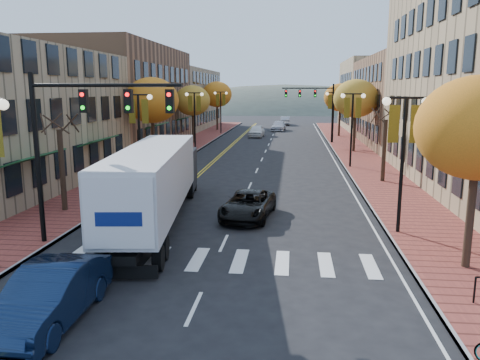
% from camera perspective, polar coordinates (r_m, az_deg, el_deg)
% --- Properties ---
extents(ground, '(200.00, 200.00, 0.00)m').
position_cam_1_polar(ground, '(16.12, -4.12, -12.20)').
color(ground, black).
rests_on(ground, ground).
extents(sidewalk_left, '(4.00, 85.00, 0.15)m').
position_cam_1_polar(sidewalk_left, '(48.92, -7.56, 3.52)').
color(sidewalk_left, brown).
rests_on(sidewalk_left, ground).
extents(sidewalk_right, '(4.00, 85.00, 0.15)m').
position_cam_1_polar(sidewalk_right, '(47.88, 13.87, 3.13)').
color(sidewalk_right, brown).
rests_on(sidewalk_right, ground).
extents(building_left_mid, '(12.00, 24.00, 11.00)m').
position_cam_1_polar(building_left_mid, '(54.30, -15.14, 9.71)').
color(building_left_mid, brown).
rests_on(building_left_mid, ground).
extents(building_left_far, '(12.00, 26.00, 9.50)m').
position_cam_1_polar(building_left_far, '(78.12, -8.34, 9.69)').
color(building_left_far, '#9E8966').
rests_on(building_left_far, ground).
extents(building_right_mid, '(15.00, 24.00, 10.00)m').
position_cam_1_polar(building_right_mid, '(58.72, 22.25, 8.86)').
color(building_right_mid, brown).
rests_on(building_right_mid, ground).
extents(building_right_far, '(15.00, 20.00, 11.00)m').
position_cam_1_polar(building_right_far, '(80.12, 18.04, 9.84)').
color(building_right_far, '#9E8966').
rests_on(building_right_far, ground).
extents(tree_left_a, '(0.28, 0.28, 4.20)m').
position_cam_1_polar(tree_left_a, '(25.78, -20.86, 1.12)').
color(tree_left_a, '#382619').
rests_on(tree_left_a, sidewalk_left).
extents(tree_left_b, '(4.48, 4.48, 7.21)m').
position_cam_1_polar(tree_left_b, '(40.33, -10.69, 9.52)').
color(tree_left_b, '#382619').
rests_on(tree_left_b, sidewalk_left).
extents(tree_left_c, '(4.16, 4.16, 6.69)m').
position_cam_1_polar(tree_left_c, '(55.83, -5.82, 9.60)').
color(tree_left_c, '#382619').
rests_on(tree_left_c, sidewalk_left).
extents(tree_left_d, '(4.61, 4.61, 7.42)m').
position_cam_1_polar(tree_left_d, '(73.52, -2.82, 10.38)').
color(tree_left_d, '#382619').
rests_on(tree_left_d, sidewalk_left).
extents(tree_right_a, '(4.16, 4.16, 6.69)m').
position_cam_1_polar(tree_right_a, '(17.73, 27.08, 5.63)').
color(tree_right_a, '#382619').
rests_on(tree_right_a, sidewalk_right).
extents(tree_right_b, '(0.28, 0.28, 4.20)m').
position_cam_1_polar(tree_right_b, '(33.40, 17.16, 3.45)').
color(tree_right_b, '#382619').
rests_on(tree_right_b, sidewalk_right).
extents(tree_right_c, '(4.48, 4.48, 7.21)m').
position_cam_1_polar(tree_right_c, '(48.96, 13.94, 9.61)').
color(tree_right_c, '#382619').
rests_on(tree_right_c, sidewalk_right).
extents(tree_right_d, '(4.35, 4.35, 7.00)m').
position_cam_1_polar(tree_right_d, '(64.87, 12.13, 9.80)').
color(tree_right_d, '#382619').
rests_on(tree_right_d, sidewalk_right).
extents(lamp_left_b, '(1.96, 0.36, 6.05)m').
position_cam_1_polar(lamp_left_b, '(32.31, -12.22, 7.10)').
color(lamp_left_b, black).
rests_on(lamp_left_b, ground).
extents(lamp_left_c, '(1.96, 0.36, 6.05)m').
position_cam_1_polar(lamp_left_c, '(49.68, -5.56, 8.56)').
color(lamp_left_c, black).
rests_on(lamp_left_c, ground).
extents(lamp_left_d, '(1.96, 0.36, 6.05)m').
position_cam_1_polar(lamp_left_d, '(67.38, -2.36, 9.22)').
color(lamp_left_d, black).
rests_on(lamp_left_d, ground).
extents(lamp_right_a, '(1.96, 0.36, 6.05)m').
position_cam_1_polar(lamp_right_a, '(21.19, 19.34, 4.82)').
color(lamp_right_a, black).
rests_on(lamp_right_a, ground).
extents(lamp_right_b, '(1.96, 0.36, 6.05)m').
position_cam_1_polar(lamp_right_b, '(38.90, 13.53, 7.66)').
color(lamp_right_b, black).
rests_on(lamp_right_b, ground).
extents(lamp_right_c, '(1.96, 0.36, 6.05)m').
position_cam_1_polar(lamp_right_c, '(56.79, 11.34, 8.70)').
color(lamp_right_c, black).
rests_on(lamp_right_c, ground).
extents(traffic_mast_near, '(6.10, 0.35, 7.00)m').
position_cam_1_polar(traffic_mast_near, '(19.46, -18.81, 6.22)').
color(traffic_mast_near, black).
rests_on(traffic_mast_near, ground).
extents(traffic_mast_far, '(6.10, 0.34, 7.00)m').
position_cam_1_polar(traffic_mast_far, '(56.64, 9.30, 9.40)').
color(traffic_mast_far, black).
rests_on(traffic_mast_far, ground).
extents(semi_truck, '(4.15, 15.29, 3.78)m').
position_cam_1_polar(semi_truck, '(22.55, -9.98, 0.25)').
color(semi_truck, black).
rests_on(semi_truck, ground).
extents(navy_sedan, '(1.74, 4.88, 1.60)m').
position_cam_1_polar(navy_sedan, '(14.16, -22.17, -12.89)').
color(navy_sedan, '#0E1C38').
rests_on(navy_sedan, ground).
extents(black_suv, '(2.77, 5.04, 1.34)m').
position_cam_1_polar(black_suv, '(23.41, 0.99, -3.04)').
color(black_suv, black).
rests_on(black_suv, ground).
extents(car_far_white, '(2.10, 4.81, 1.61)m').
position_cam_1_polar(car_far_white, '(63.88, 2.05, 6.00)').
color(car_far_white, white).
rests_on(car_far_white, ground).
extents(car_far_silver, '(2.36, 5.12, 1.45)m').
position_cam_1_polar(car_far_silver, '(73.91, 4.72, 6.58)').
color(car_far_silver, '#B5B5BE').
rests_on(car_far_silver, ground).
extents(car_far_oncoming, '(1.67, 4.65, 1.53)m').
position_cam_1_polar(car_far_oncoming, '(86.02, 5.55, 7.20)').
color(car_far_oncoming, '#B0B0B8').
rests_on(car_far_oncoming, ground).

